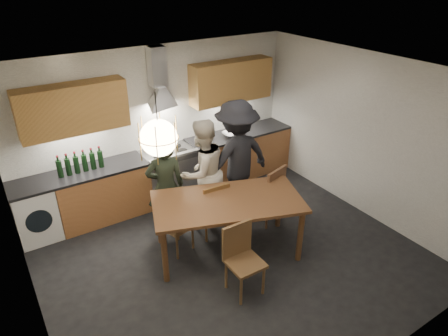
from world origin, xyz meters
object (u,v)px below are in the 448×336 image
wine_bottles (80,162)px  stock_pot (242,127)px  person_right (236,158)px  chair_front (241,254)px  chair_back_left (180,223)px  person_mid (202,172)px  dining_table (228,207)px  person_left (166,187)px  mixing_bowl (231,134)px

wine_bottles → stock_pot: bearing=0.8°
person_right → chair_front: bearing=56.1°
chair_back_left → chair_front: chair_front is taller
person_mid → person_right: person_right is taller
dining_table → chair_back_left: size_ratio=2.65×
chair_back_left → wine_bottles: size_ratio=1.23×
dining_table → chair_back_left: (-0.57, 0.34, -0.27)m
stock_pot → wine_bottles: bearing=-179.2°
chair_front → person_left: 1.66m
chair_front → stock_pot: stock_pot is taller
person_left → person_mid: 0.62m
chair_back_left → wine_bottles: 1.84m
person_left → person_mid: size_ratio=0.92×
dining_table → wine_bottles: wine_bottles is taller
mixing_bowl → wine_bottles: (-2.69, 0.09, 0.13)m
chair_front → stock_pot: 3.19m
person_right → wine_bottles: person_right is taller
chair_back_left → stock_pot: bearing=-161.2°
person_left → stock_pot: (2.06, 0.96, 0.19)m
mixing_bowl → stock_pot: size_ratio=1.55×
chair_front → chair_back_left: bearing=107.3°
mixing_bowl → wine_bottles: wine_bottles is taller
chair_front → person_mid: size_ratio=0.54×
chair_back_left → person_mid: bearing=-158.1°
person_left → chair_front: bearing=114.8°
dining_table → stock_pot: (1.56, 1.88, 0.21)m
chair_back_left → wine_bottles: bearing=-76.4°
person_mid → wine_bottles: (-1.58, 0.94, 0.22)m
person_left → mixing_bowl: 1.92m
chair_back_left → mixing_bowl: size_ratio=2.67×
mixing_bowl → wine_bottles: size_ratio=0.46×
chair_front → person_right: size_ratio=0.49×
person_mid → stock_pot: size_ratio=8.32×
mixing_bowl → wine_bottles: bearing=178.2°
dining_table → chair_front: (-0.26, -0.70, -0.23)m
person_left → wine_bottles: size_ratio=2.26×
chair_front → mixing_bowl: mixing_bowl is taller
person_right → stock_pot: (0.82, 1.01, 0.02)m
wine_bottles → person_right: bearing=-23.9°
mixing_bowl → person_left: bearing=-154.3°
dining_table → person_mid: size_ratio=1.32×
chair_back_left → person_right: bearing=-175.2°
wine_bottles → dining_table: bearing=-51.6°
person_right → wine_bottles: size_ratio=2.75×
stock_pot → person_right: bearing=-128.9°
dining_table → mixing_bowl: size_ratio=7.08×
person_mid → wine_bottles: size_ratio=2.47×
mixing_bowl → stock_pot: bearing=21.6°
person_left → stock_pot: bearing=-138.6°
dining_table → stock_pot: stock_pot is taller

